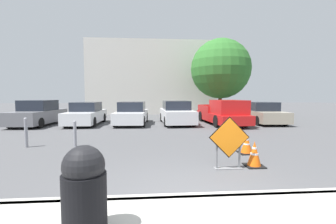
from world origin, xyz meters
The scene contains 16 objects.
ground_plane centered at (0.00, 10.00, 0.00)m, with size 96.00×96.00×0.00m, color #4C4C4F.
curb_lip centered at (0.00, 0.00, 0.07)m, with size 23.57×0.20×0.14m.
road_closed_sign centered at (1.18, 1.71, 0.70)m, with size 1.04×0.20×1.34m.
traffic_cone_nearest centered at (1.93, 1.88, 0.32)m, with size 0.48×0.48×0.67m.
traffic_cone_second centered at (2.31, 3.20, 0.30)m, with size 0.50×0.50×0.61m.
parked_car_nearest centered at (-7.92, 11.09, 0.72)m, with size 2.15×4.41×1.59m.
parked_car_second centered at (-4.97, 11.24, 0.67)m, with size 1.86×4.44×1.46m.
parked_car_third centered at (-2.01, 11.21, 0.67)m, with size 2.04×4.48×1.47m.
parked_car_fourth centered at (0.94, 11.18, 0.70)m, with size 2.05×4.63×1.53m.
pickup_truck centered at (3.91, 10.47, 0.72)m, with size 2.17×5.61×1.60m.
parked_car_fifth centered at (6.85, 11.05, 0.66)m, with size 2.07×4.42×1.44m.
trash_bin centered at (-1.60, -0.96, 0.70)m, with size 0.54×0.54×1.11m.
bollard_nearest centered at (-3.55, 4.66, 0.51)m, with size 0.12×0.12×0.96m.
bollard_second centered at (-5.26, 4.66, 0.57)m, with size 0.12×0.12×1.08m.
building_facade_backdrop centered at (-0.60, 21.45, 3.77)m, with size 13.26×5.00×7.53m.
street_tree_behind_lot centered at (5.36, 15.74, 4.23)m, with size 5.20×5.20×6.83m.
Camera 1 is at (-0.78, -3.72, 1.85)m, focal length 24.00 mm.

